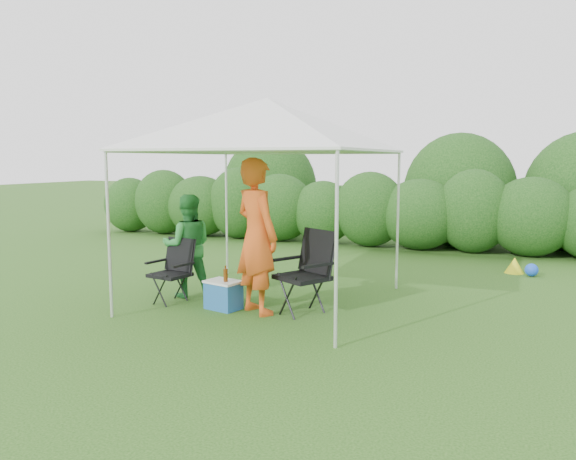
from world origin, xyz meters
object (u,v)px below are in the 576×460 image
at_px(canopy, 267,125).
at_px(woman, 188,246).
at_px(cooler, 223,295).
at_px(chair_right, 308,266).
at_px(chair_left, 174,266).
at_px(man, 257,236).

xyz_separation_m(canopy, woman, (-1.22, -0.16, -1.71)).
xyz_separation_m(canopy, cooler, (-0.38, -0.60, -2.27)).
xyz_separation_m(chair_right, cooler, (-1.11, -0.29, -0.42)).
xyz_separation_m(chair_left, man, (1.33, -0.06, 0.51)).
height_order(chair_right, chair_left, chair_right).
height_order(woman, cooler, woman).
bearing_deg(man, woman, 12.63).
bearing_deg(chair_left, canopy, 32.40).
xyz_separation_m(chair_left, cooler, (0.84, -0.08, -0.31)).
xyz_separation_m(man, cooler, (-0.49, -0.03, -0.82)).
relative_size(chair_right, cooler, 2.07).
bearing_deg(canopy, chair_right, -23.14).
bearing_deg(chair_left, man, 7.00).
bearing_deg(canopy, cooler, -122.46).
bearing_deg(woman, chair_left, 56.11).
distance_m(chair_left, woman, 0.43).
distance_m(chair_left, cooler, 0.90).
distance_m(canopy, chair_left, 2.36).
relative_size(chair_right, man, 0.54).
distance_m(canopy, woman, 2.11).
height_order(man, cooler, man).
xyz_separation_m(canopy, man, (0.11, -0.57, -1.45)).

